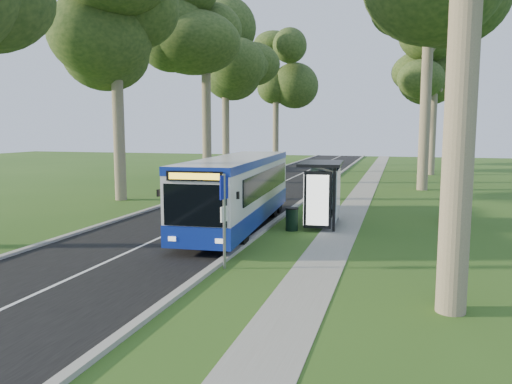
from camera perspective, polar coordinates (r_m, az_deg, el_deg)
ground at (r=19.05m, az=-0.33°, el=-5.42°), size 120.00×120.00×0.00m
road at (r=29.47m, az=-1.36°, el=-0.88°), size 7.00×100.00×0.02m
kerb_east at (r=28.62m, az=5.34°, el=-1.05°), size 0.25×100.00×0.12m
kerb_west at (r=30.69m, az=-7.61°, el=-0.52°), size 0.25×100.00×0.12m
centre_line at (r=29.47m, az=-1.36°, el=-0.86°), size 0.12×100.00×0.00m
footpath at (r=28.23m, az=11.33°, el=-1.38°), size 1.50×100.00×0.02m
bus at (r=21.24m, az=-2.04°, el=0.11°), size 3.10×11.36×2.98m
bus_stop_sign at (r=14.84m, az=-3.66°, el=-2.14°), size 0.14×0.40×2.86m
bus_shelter at (r=21.23m, az=7.66°, el=1.16°), size 1.94×3.31×2.76m
litter_bin at (r=20.61m, az=4.11°, el=-3.10°), size 0.55×0.55×0.95m
car_white at (r=48.53m, az=-1.01°, el=3.28°), size 2.21×4.88×1.63m
car_silver at (r=52.06m, az=-0.20°, el=3.51°), size 3.43×4.96×1.55m
tree_west_b at (r=31.00m, az=-15.86°, el=19.55°), size 5.20×5.20×14.74m
tree_west_c at (r=39.33m, az=-5.80°, el=18.56°), size 5.20×5.20×16.09m
tree_west_d at (r=49.23m, az=-3.54°, el=16.26°), size 5.20×5.20×16.07m
tree_west_e at (r=57.95m, az=2.30°, el=14.41°), size 5.20×5.20×15.39m
tree_east_c at (r=36.82m, az=19.26°, el=19.99°), size 5.20×5.20×16.95m
tree_east_d at (r=48.30m, az=19.84°, el=14.16°), size 5.20×5.20×13.94m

